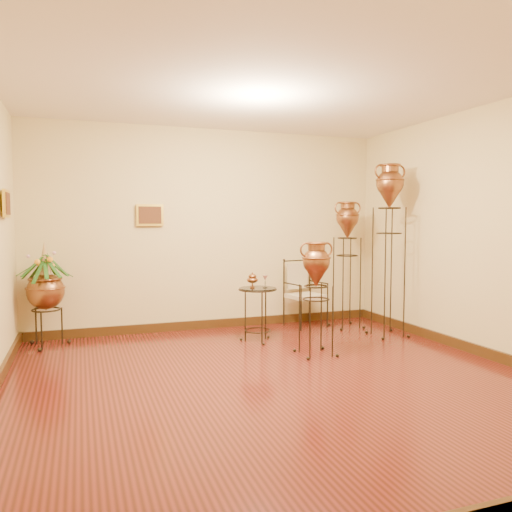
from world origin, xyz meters
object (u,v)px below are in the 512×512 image
object	(u,v)px
side_table	(258,313)
amphora_tall	(389,248)
amphora_mid	(347,263)
armchair	(306,293)
planter_urn	(45,287)

from	to	relation	value
side_table	amphora_tall	bearing A→B (deg)	-8.99
amphora_tall	amphora_mid	world-z (taller)	amphora_tall
armchair	side_table	xyz separation A→B (m)	(-0.96, -0.63, -0.12)
armchair	side_table	size ratio (longest dim) A/B	1.11
armchair	side_table	bearing A→B (deg)	-157.79
amphora_tall	amphora_mid	size ratio (longest dim) A/B	1.26
amphora_tall	planter_urn	size ratio (longest dim) A/B	1.75
planter_urn	armchair	world-z (taller)	planter_urn
amphora_tall	side_table	size ratio (longest dim) A/B	2.65
planter_urn	amphora_tall	bearing A→B (deg)	-12.08
amphora_tall	armchair	xyz separation A→B (m)	(-0.77, 0.91, -0.69)
planter_urn	side_table	bearing A→B (deg)	-14.18
armchair	side_table	world-z (taller)	armchair
amphora_tall	side_table	distance (m)	1.93
planter_urn	side_table	distance (m)	2.60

